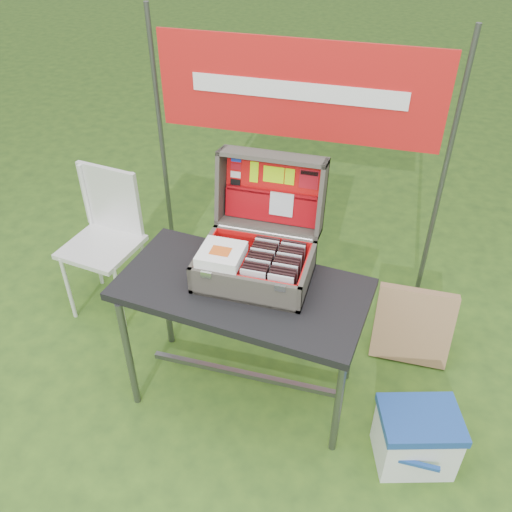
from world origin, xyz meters
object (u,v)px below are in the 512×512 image
(table, at_px, (243,341))
(suitcase, at_px, (258,228))
(cardboard_box, at_px, (413,326))
(chair, at_px, (102,248))
(cooler, at_px, (416,438))

(table, xyz_separation_m, suitcase, (0.04, 0.13, 0.61))
(suitcase, height_order, cardboard_box, suitcase)
(suitcase, distance_m, chair, 1.22)
(suitcase, distance_m, cardboard_box, 1.15)
(table, distance_m, suitcase, 0.62)
(table, height_order, cooler, table)
(suitcase, height_order, chair, suitcase)
(suitcase, bearing_deg, cooler, -20.28)
(table, height_order, suitcase, suitcase)
(suitcase, relative_size, chair, 0.60)
(chair, bearing_deg, cooler, -9.70)
(table, distance_m, chair, 1.10)
(cooler, relative_size, cardboard_box, 0.81)
(chair, bearing_deg, cardboard_box, 10.34)
(cooler, distance_m, chair, 2.02)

